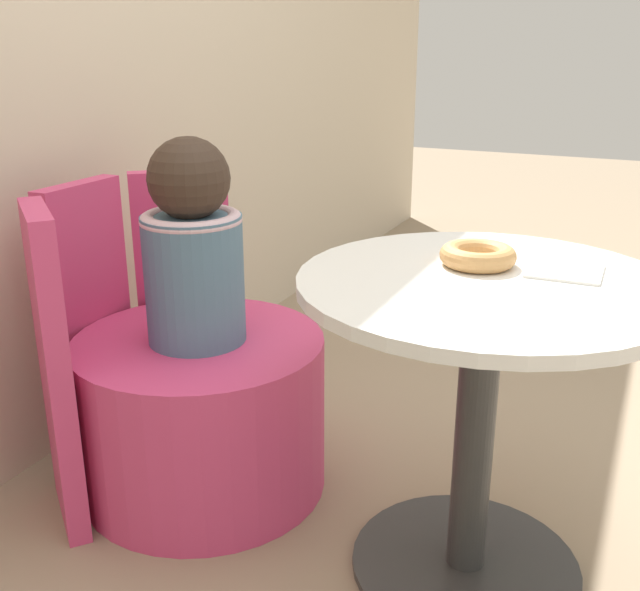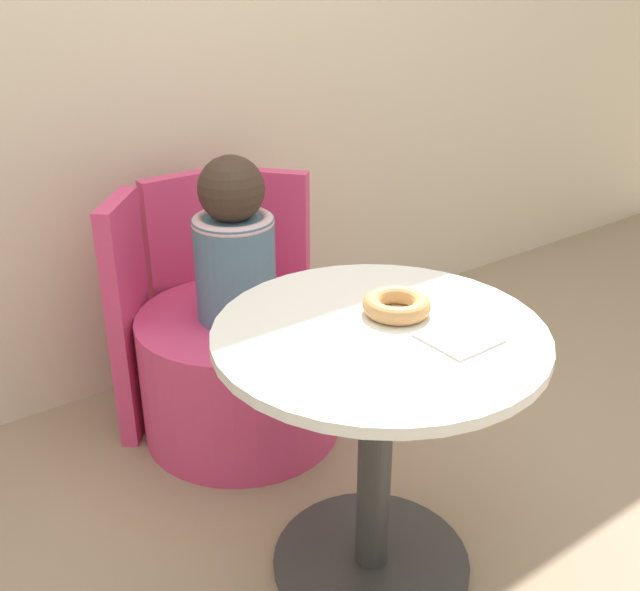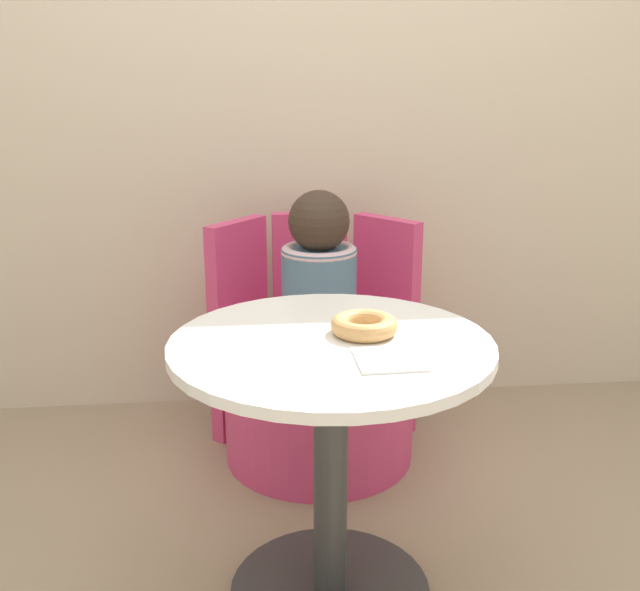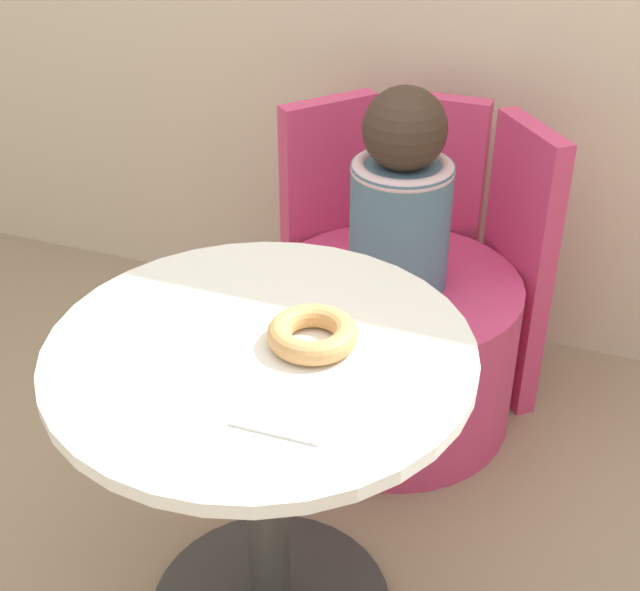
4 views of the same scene
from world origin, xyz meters
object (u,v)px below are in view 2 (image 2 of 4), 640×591
object	(u,v)px
tub_chair	(241,373)
child_figure	(234,244)
round_table	(377,409)
donut	(397,305)

from	to	relation	value
tub_chair	child_figure	xyz separation A→B (m)	(0.00, -0.00, 0.42)
round_table	donut	bearing A→B (deg)	23.99
child_figure	donut	bearing A→B (deg)	-86.98
tub_chair	donut	xyz separation A→B (m)	(0.03, -0.64, 0.47)
round_table	tub_chair	bearing A→B (deg)	86.33
child_figure	donut	xyz separation A→B (m)	(0.03, -0.64, 0.05)
round_table	tub_chair	world-z (taller)	round_table
round_table	tub_chair	distance (m)	0.73
round_table	child_figure	distance (m)	0.70
child_figure	round_table	bearing A→B (deg)	-93.67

